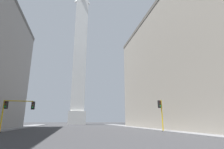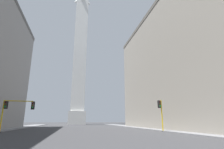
% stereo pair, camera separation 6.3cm
% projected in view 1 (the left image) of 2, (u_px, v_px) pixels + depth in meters
% --- Properties ---
extents(sidewalk_right, '(5.00, 104.07, 0.15)m').
position_uv_depth(sidewalk_right, '(164.00, 130.00, 33.77)').
color(sidewalk_right, slate).
rests_on(sidewalk_right, ground_plane).
extents(building_right, '(22.37, 51.37, 28.34)m').
position_uv_depth(building_right, '(204.00, 64.00, 39.31)').
color(building_right, gray).
rests_on(building_right, ground_plane).
extents(obelisk, '(8.14, 8.14, 74.14)m').
position_uv_depth(obelisk, '(80.00, 54.00, 92.03)').
color(obelisk, silver).
rests_on(obelisk, ground_plane).
extents(traffic_light_mid_right, '(0.77, 0.50, 5.25)m').
position_uv_depth(traffic_light_mid_right, '(161.00, 110.00, 30.09)').
color(traffic_light_mid_right, yellow).
rests_on(traffic_light_mid_right, ground_plane).
extents(traffic_light_mid_left, '(4.82, 0.50, 4.97)m').
position_uv_depth(traffic_light_mid_left, '(14.00, 108.00, 28.04)').
color(traffic_light_mid_left, yellow).
rests_on(traffic_light_mid_left, ground_plane).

